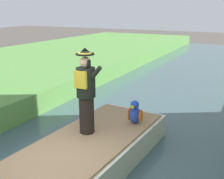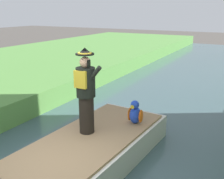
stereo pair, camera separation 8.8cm
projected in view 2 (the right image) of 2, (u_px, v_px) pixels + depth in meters
boat at (91, 150)px, 5.78m from camera, size 2.05×4.30×0.61m
person_pirate at (86, 92)px, 5.65m from camera, size 0.61×0.42×1.85m
parrot_plush at (135, 113)px, 6.31m from camera, size 0.36×0.35×0.57m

